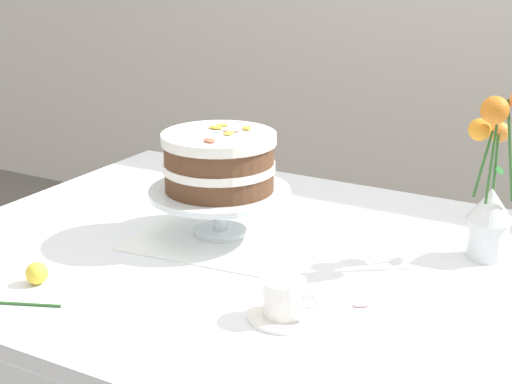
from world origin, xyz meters
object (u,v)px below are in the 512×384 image
Objects in this scene: flower_vase at (492,192)px; fallen_rose at (36,275)px; layer_cake at (219,161)px; teacup at (285,302)px; dining_table at (277,307)px; cake_stand at (220,197)px.

flower_vase reaches higher than fallen_rose.
layer_cake reaches higher than teacup.
dining_table is 0.31m from layer_cake.
fallen_rose is (-0.66, -0.51, -0.12)m from flower_vase.
teacup is at bearing -42.16° from layer_cake.
dining_table is at bearing -22.13° from cake_stand.
layer_cake is 0.53m from flower_vase.
teacup is at bearing -118.87° from flower_vase.
fallen_rose is (-0.44, -0.11, -0.01)m from teacup.
cake_stand is 0.39m from teacup.
dining_table is at bearing -146.79° from flower_vase.
layer_cake is (0.00, 0.00, 0.08)m from cake_stand.
dining_table is 0.45m from fallen_rose.
cake_stand is at bearing 137.84° from teacup.
teacup is (0.28, -0.26, -0.05)m from cake_stand.
layer_cake reaches higher than cake_stand.
layer_cake reaches higher than dining_table.
layer_cake is at bearing 66.62° from fallen_rose.
fallen_rose is (-0.16, -0.36, -0.06)m from cake_stand.
teacup is at bearing -59.05° from dining_table.
dining_table is 0.25m from cake_stand.
cake_stand is at bearing -119.81° from layer_cake.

